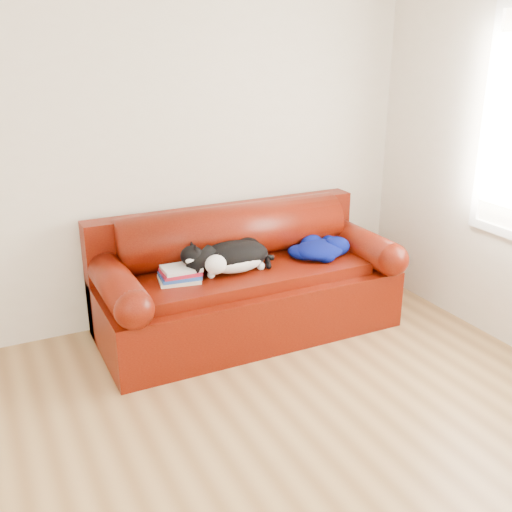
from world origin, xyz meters
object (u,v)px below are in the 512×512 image
Objects in this scene: blanket at (319,248)px; sofa_base at (247,300)px; book_stack at (180,274)px; cat at (233,258)px.

sofa_base is at bearing 174.71° from blanket.
blanket is (0.57, -0.05, 0.32)m from sofa_base.
sofa_base is at bearing 5.78° from book_stack.
book_stack is at bearing 179.98° from blanket.
sofa_base is 0.60m from book_stack.
blanket is at bearing -21.84° from cat.
sofa_base is at bearing 0.66° from cat.
book_stack is at bearing -174.22° from sofa_base.
blanket is at bearing -5.29° from sofa_base.
book_stack is at bearing 157.95° from cat.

